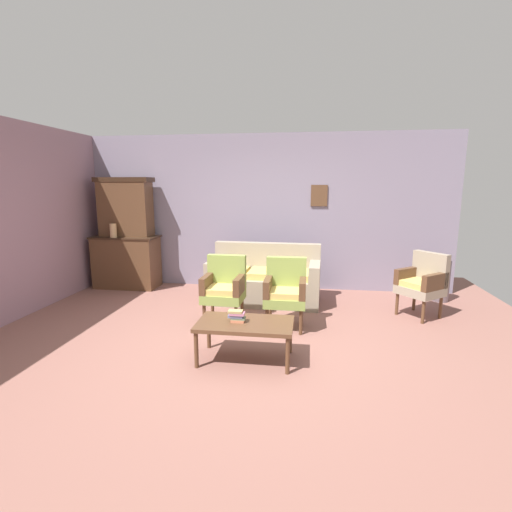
% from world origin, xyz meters
% --- Properties ---
extents(ground_plane, '(7.68, 7.68, 0.00)m').
position_xyz_m(ground_plane, '(0.00, 0.00, 0.00)').
color(ground_plane, '#84564C').
extents(wall_back_with_decor, '(6.40, 0.09, 2.70)m').
position_xyz_m(wall_back_with_decor, '(0.00, 2.63, 1.35)').
color(wall_back_with_decor, gray).
rests_on(wall_back_with_decor, ground).
extents(side_cabinet, '(1.16, 0.55, 0.93)m').
position_xyz_m(side_cabinet, '(-2.50, 2.25, 0.47)').
color(side_cabinet, brown).
rests_on(side_cabinet, ground).
extents(cabinet_upper_hutch, '(0.99, 0.38, 1.03)m').
position_xyz_m(cabinet_upper_hutch, '(-2.50, 2.33, 1.45)').
color(cabinet_upper_hutch, brown).
rests_on(cabinet_upper_hutch, side_cabinet).
extents(vase_on_cabinet, '(0.12, 0.12, 0.24)m').
position_xyz_m(vase_on_cabinet, '(-2.62, 2.07, 1.05)').
color(vase_on_cabinet, tan).
rests_on(vase_on_cabinet, side_cabinet).
extents(floral_couch, '(1.76, 0.87, 0.90)m').
position_xyz_m(floral_couch, '(0.07, 1.75, 0.33)').
color(floral_couch, gray).
rests_on(floral_couch, ground).
extents(armchair_by_doorway, '(0.53, 0.50, 0.90)m').
position_xyz_m(armchair_by_doorway, '(-0.35, 0.71, 0.50)').
color(armchair_by_doorway, '#849947').
rests_on(armchair_by_doorway, ground).
extents(armchair_near_couch_end, '(0.52, 0.49, 0.90)m').
position_xyz_m(armchair_near_couch_end, '(0.46, 0.67, 0.50)').
color(armchair_near_couch_end, '#849947').
rests_on(armchair_near_couch_end, ground).
extents(wingback_chair_by_fireplace, '(0.71, 0.71, 0.90)m').
position_xyz_m(wingback_chair_by_fireplace, '(2.33, 1.36, 0.50)').
color(wingback_chair_by_fireplace, gray).
rests_on(wingback_chair_by_fireplace, ground).
extents(coffee_table, '(1.00, 0.56, 0.42)m').
position_xyz_m(coffee_table, '(0.11, -0.34, 0.38)').
color(coffee_table, brown).
rests_on(coffee_table, ground).
extents(book_stack_on_table, '(0.18, 0.11, 0.13)m').
position_xyz_m(book_stack_on_table, '(0.02, -0.34, 0.48)').
color(book_stack_on_table, '#D17A57').
rests_on(book_stack_on_table, coffee_table).
extents(floor_vase_by_wall, '(0.25, 0.25, 0.67)m').
position_xyz_m(floor_vase_by_wall, '(2.85, 2.15, 0.34)').
color(floor_vase_by_wall, '#6B585F').
rests_on(floor_vase_by_wall, ground).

